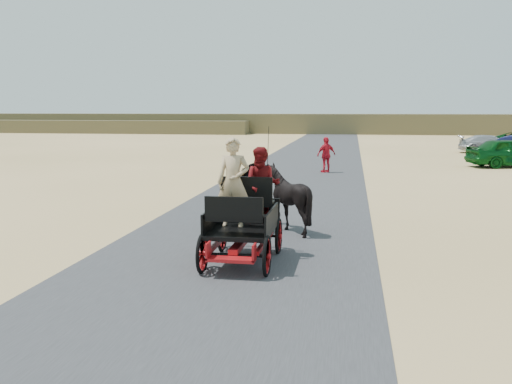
% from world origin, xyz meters
% --- Properties ---
extents(ground, '(140.00, 140.00, 0.00)m').
position_xyz_m(ground, '(0.00, 0.00, 0.00)').
color(ground, tan).
extents(road, '(6.00, 140.00, 0.01)m').
position_xyz_m(road, '(0.00, 0.00, 0.01)').
color(road, '#38383A').
rests_on(road, ground).
extents(ridge_far, '(140.00, 6.00, 2.40)m').
position_xyz_m(ridge_far, '(0.00, 62.00, 1.20)').
color(ridge_far, brown).
rests_on(ridge_far, ground).
extents(ridge_near, '(40.00, 4.00, 1.60)m').
position_xyz_m(ridge_near, '(-30.00, 58.00, 0.80)').
color(ridge_near, brown).
rests_on(ridge_near, ground).
extents(carriage, '(1.30, 2.40, 0.72)m').
position_xyz_m(carriage, '(0.29, 1.24, 0.36)').
color(carriage, black).
rests_on(carriage, ground).
extents(horse_left, '(0.91, 2.01, 1.70)m').
position_xyz_m(horse_left, '(-0.26, 4.24, 0.85)').
color(horse_left, black).
rests_on(horse_left, ground).
extents(horse_right, '(1.37, 1.54, 1.70)m').
position_xyz_m(horse_right, '(0.84, 4.24, 0.85)').
color(horse_right, black).
rests_on(horse_right, ground).
extents(driver_man, '(0.66, 0.43, 1.80)m').
position_xyz_m(driver_man, '(0.09, 1.29, 1.62)').
color(driver_man, tan).
rests_on(driver_man, carriage).
extents(passenger_woman, '(0.77, 0.60, 1.58)m').
position_xyz_m(passenger_woman, '(0.59, 1.84, 1.51)').
color(passenger_woman, '#660C0F').
rests_on(passenger_woman, carriage).
extents(pedestrian, '(1.07, 0.93, 1.73)m').
position_xyz_m(pedestrian, '(1.20, 17.87, 0.86)').
color(pedestrian, red).
rests_on(pedestrian, ground).
extents(car_a, '(4.84, 2.89, 1.54)m').
position_xyz_m(car_a, '(10.73, 22.10, 0.77)').
color(car_a, '#0C4C19').
rests_on(car_a, ground).
extents(car_c, '(4.37, 2.01, 1.24)m').
position_xyz_m(car_c, '(11.92, 32.00, 0.62)').
color(car_c, '#B2B2B7').
rests_on(car_c, ground).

